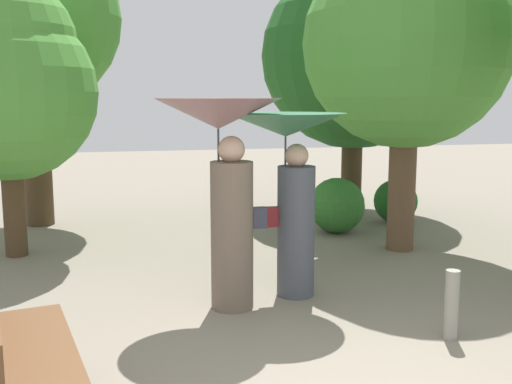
% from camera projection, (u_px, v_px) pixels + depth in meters
% --- Properties ---
extents(person_left, '(1.19, 1.19, 2.03)m').
position_uv_depth(person_left, '(224.00, 160.00, 5.72)').
color(person_left, '#6B5B4C').
rests_on(person_left, ground).
extents(person_right, '(1.22, 1.22, 1.89)m').
position_uv_depth(person_right, '(290.00, 165.00, 6.11)').
color(person_right, '#474C56').
rests_on(person_right, ground).
extents(park_bench, '(0.77, 1.57, 0.83)m').
position_uv_depth(park_bench, '(23.00, 346.00, 3.77)').
color(park_bench, '#38383D').
rests_on(park_bench, ground).
extents(tree_near_left, '(2.23, 2.23, 3.56)m').
position_uv_depth(tree_near_left, '(6.00, 78.00, 7.54)').
color(tree_near_left, '#4C3823').
rests_on(tree_near_left, ground).
extents(tree_near_right, '(2.70, 2.70, 4.53)m').
position_uv_depth(tree_near_right, '(408.00, 26.00, 7.76)').
color(tree_near_right, brown).
rests_on(tree_near_right, ground).
extents(tree_far_back, '(3.22, 3.22, 4.77)m').
position_uv_depth(tree_far_back, '(355.00, 42.00, 10.47)').
color(tree_far_back, '#42301E').
rests_on(tree_far_back, ground).
extents(bush_path_left, '(0.71, 0.71, 0.71)m').
position_uv_depth(bush_path_left, '(396.00, 201.00, 9.91)').
color(bush_path_left, '#235B23').
rests_on(bush_path_left, ground).
extents(bush_path_right, '(0.84, 0.84, 0.84)m').
position_uv_depth(bush_path_right, '(337.00, 205.00, 9.15)').
color(bush_path_right, '#2D6B28').
rests_on(bush_path_right, ground).
extents(path_marker_post, '(0.12, 0.12, 0.60)m').
position_uv_depth(path_marker_post, '(452.00, 305.00, 5.14)').
color(path_marker_post, gray).
rests_on(path_marker_post, ground).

